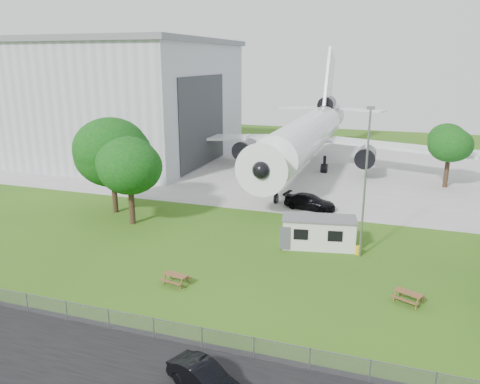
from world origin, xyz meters
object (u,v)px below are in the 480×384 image
(airliner, at_px, (307,134))
(site_cabin, at_px, (319,232))
(hangar, at_px, (92,98))
(picnic_west, at_px, (176,284))
(picnic_east, at_px, (408,303))
(car_centre_sedan, at_px, (204,378))

(airliner, relative_size, site_cabin, 6.87)
(hangar, xyz_separation_m, picnic_west, (34.15, -39.00, -9.41))
(site_cabin, bearing_deg, airliner, 103.07)
(hangar, xyz_separation_m, picnic_east, (49.84, -36.47, -9.41))
(airliner, distance_m, site_cabin, 29.63)
(picnic_west, relative_size, car_centre_sedan, 0.43)
(picnic_west, relative_size, picnic_east, 1.00)
(airliner, xyz_separation_m, site_cabin, (6.64, -28.60, -3.96))
(site_cabin, height_order, picnic_west, site_cabin)
(airliner, relative_size, car_centre_sedan, 11.53)
(airliner, bearing_deg, hangar, 179.78)
(site_cabin, bearing_deg, picnic_east, -46.92)
(site_cabin, relative_size, picnic_east, 3.86)
(hangar, distance_m, picnic_east, 62.47)
(airliner, relative_size, picnic_west, 26.52)
(picnic_east, bearing_deg, airliner, 135.98)
(picnic_west, xyz_separation_m, picnic_east, (15.69, 2.53, 0.00))
(hangar, bearing_deg, car_centre_sedan, -50.26)
(hangar, relative_size, airliner, 0.90)
(picnic_west, bearing_deg, airliner, 98.21)
(picnic_west, height_order, picnic_east, same)
(hangar, relative_size, car_centre_sedan, 10.39)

